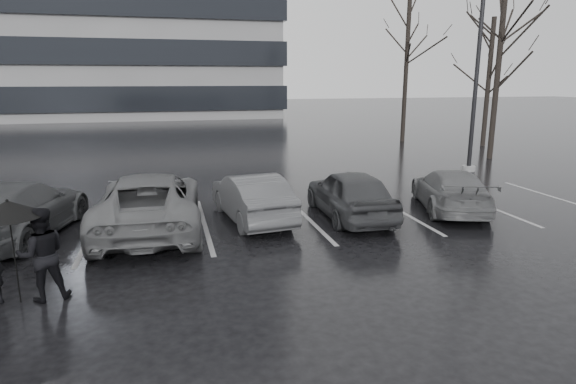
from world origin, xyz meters
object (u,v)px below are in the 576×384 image
at_px(car_west_b, 149,202).
at_px(tree_east, 498,73).
at_px(tree_north, 406,70).
at_px(car_east, 450,190).
at_px(lamp_post, 478,60).
at_px(pedestrian_right, 42,254).
at_px(car_west_a, 252,197).
at_px(car_main, 350,193).
at_px(tree_ne, 488,83).
at_px(car_west_c, 17,210).

distance_m(car_west_b, tree_east, 17.65).
bearing_deg(tree_north, car_east, -112.52).
xyz_separation_m(car_west_b, tree_north, (14.54, 14.69, 3.52)).
xyz_separation_m(tree_east, tree_north, (-1.00, 7.00, 0.25)).
bearing_deg(lamp_post, car_west_b, -158.05).
height_order(pedestrian_right, tree_north, tree_north).
distance_m(car_east, tree_east, 11.10).
height_order(car_west_a, tree_north, tree_north).
relative_size(car_main, tree_north, 0.47).
relative_size(pedestrian_right, tree_ne, 0.23).
bearing_deg(car_east, tree_ne, -110.81).
bearing_deg(lamp_post, tree_ne, 50.55).
bearing_deg(tree_north, tree_east, -81.87).
relative_size(car_east, tree_east, 0.51).
relative_size(lamp_post, tree_north, 1.14).
relative_size(car_main, lamp_post, 0.41).
relative_size(car_west_c, tree_ne, 0.68).
height_order(car_main, car_west_b, car_west_b).
relative_size(car_main, tree_east, 0.49).
bearing_deg(car_west_c, tree_north, -127.23).
relative_size(tree_east, tree_north, 0.94).
height_order(car_east, pedestrian_right, pedestrian_right).
relative_size(car_west_b, car_east, 1.29).
bearing_deg(car_west_c, car_main, -168.90).
xyz_separation_m(car_main, car_east, (3.12, 0.04, -0.08)).
xyz_separation_m(car_west_c, tree_east, (18.59, 7.52, 3.31)).
bearing_deg(tree_ne, tree_north, 139.40).
relative_size(car_main, car_west_a, 1.03).
height_order(car_main, lamp_post, lamp_post).
bearing_deg(car_west_a, car_east, 168.89).
height_order(car_west_b, pedestrian_right, pedestrian_right).
distance_m(car_east, tree_north, 16.43).
xyz_separation_m(car_west_b, tree_ne, (18.04, 11.69, 2.77)).
xyz_separation_m(car_west_b, tree_east, (15.54, 7.69, 3.27)).
height_order(car_west_c, tree_east, tree_east).
distance_m(car_east, lamp_post, 7.71).
height_order(car_west_b, tree_east, tree_east).
distance_m(car_west_a, car_west_c, 5.68).
distance_m(car_west_c, tree_east, 20.33).
distance_m(lamp_post, tree_east, 3.95).
bearing_deg(tree_ne, tree_east, -122.01).
relative_size(car_main, tree_ne, 0.57).
relative_size(car_west_a, car_west_b, 0.73).
bearing_deg(tree_east, pedestrian_right, -146.70).
distance_m(car_west_c, tree_ne, 24.20).
relative_size(lamp_post, tree_ne, 1.39).
bearing_deg(car_west_c, car_east, -168.14).
distance_m(car_main, car_west_c, 8.34).
distance_m(car_main, car_east, 3.12).
bearing_deg(lamp_post, tree_east, 41.59).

